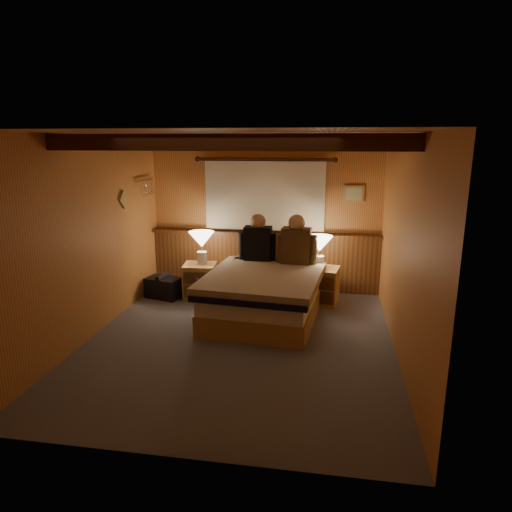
% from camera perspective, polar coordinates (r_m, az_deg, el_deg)
% --- Properties ---
extents(floor, '(4.20, 4.20, 0.00)m').
position_cam_1_polar(floor, '(5.54, -2.07, -10.59)').
color(floor, slate).
rests_on(floor, ground).
extents(ceiling, '(4.20, 4.20, 0.00)m').
position_cam_1_polar(ceiling, '(5.03, -2.32, 15.07)').
color(ceiling, '#DF9D53').
rests_on(ceiling, wall_back).
extents(wall_back, '(3.60, 0.00, 3.60)m').
position_cam_1_polar(wall_back, '(7.19, 1.14, 5.22)').
color(wall_back, '#D98F4D').
rests_on(wall_back, floor).
extents(wall_left, '(0.00, 4.20, 4.20)m').
position_cam_1_polar(wall_left, '(5.78, -19.97, 2.14)').
color(wall_left, '#D98F4D').
rests_on(wall_left, floor).
extents(wall_right, '(0.00, 4.20, 4.20)m').
position_cam_1_polar(wall_right, '(5.12, 17.99, 0.82)').
color(wall_right, '#D98F4D').
rests_on(wall_right, floor).
extents(wall_front, '(3.60, 0.00, 3.60)m').
position_cam_1_polar(wall_front, '(3.20, -9.70, -6.53)').
color(wall_front, '#D98F4D').
rests_on(wall_front, floor).
extents(wainscot, '(3.60, 0.23, 0.94)m').
position_cam_1_polar(wainscot, '(7.27, 1.04, -0.43)').
color(wainscot, brown).
rests_on(wainscot, wall_back).
extents(curtain_window, '(2.18, 0.09, 1.11)m').
position_cam_1_polar(curtain_window, '(7.07, 1.07, 7.70)').
color(curtain_window, '#442211').
rests_on(curtain_window, wall_back).
extents(ceiling_beams, '(3.60, 1.65, 0.16)m').
position_cam_1_polar(ceiling_beams, '(5.18, -1.97, 14.06)').
color(ceiling_beams, '#442211').
rests_on(ceiling_beams, ceiling).
extents(coat_rail, '(0.05, 0.55, 0.24)m').
position_cam_1_polar(coat_rail, '(7.08, -13.53, 8.52)').
color(coat_rail, silver).
rests_on(coat_rail, wall_left).
extents(framed_print, '(0.30, 0.04, 0.25)m').
position_cam_1_polar(framed_print, '(7.06, 12.15, 7.61)').
color(framed_print, tan).
rests_on(framed_print, wall_back).
extents(bed, '(1.60, 1.98, 0.63)m').
position_cam_1_polar(bed, '(6.13, 1.10, -4.78)').
color(bed, tan).
rests_on(bed, floor).
extents(nightstand_left, '(0.52, 0.48, 0.52)m').
position_cam_1_polar(nightstand_left, '(6.98, -7.02, -3.09)').
color(nightstand_left, tan).
rests_on(nightstand_left, floor).
extents(nightstand_right, '(0.55, 0.51, 0.54)m').
position_cam_1_polar(nightstand_right, '(6.73, 8.08, -3.69)').
color(nightstand_right, tan).
rests_on(nightstand_right, floor).
extents(lamp_left, '(0.38, 0.38, 0.49)m').
position_cam_1_polar(lamp_left, '(6.85, -6.82, 1.83)').
color(lamp_left, white).
rests_on(lamp_left, nightstand_left).
extents(lamp_right, '(0.36, 0.36, 0.47)m').
position_cam_1_polar(lamp_right, '(6.57, 7.97, 1.29)').
color(lamp_right, white).
rests_on(lamp_right, nightstand_right).
extents(person_left, '(0.58, 0.23, 0.70)m').
position_cam_1_polar(person_left, '(6.62, 0.25, 1.90)').
color(person_left, black).
rests_on(person_left, bed).
extents(person_right, '(0.59, 0.26, 0.72)m').
position_cam_1_polar(person_right, '(6.46, 5.05, 1.62)').
color(person_right, '#4C371E').
rests_on(person_right, bed).
extents(duffel_bag, '(0.58, 0.43, 0.37)m').
position_cam_1_polar(duffel_bag, '(7.09, -11.46, -3.84)').
color(duffel_bag, black).
rests_on(duffel_bag, floor).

